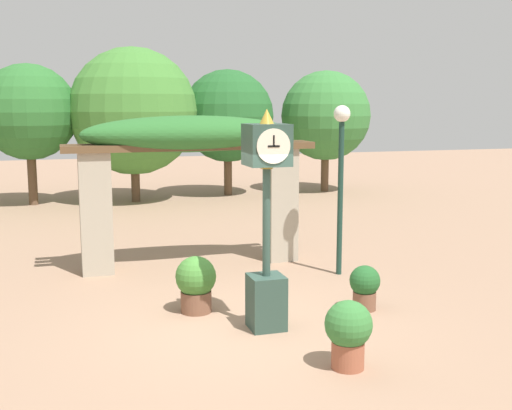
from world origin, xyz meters
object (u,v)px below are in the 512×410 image
object	(u,v)px
potted_plant_near_left	(348,331)
potted_plant_near_right	(365,286)
potted_plant_far_left	(196,282)
pedestal_clock	(266,221)
lamp_post	(341,157)

from	to	relation	value
potted_plant_near_left	potted_plant_near_right	size ratio (longest dim) A/B	1.20
potted_plant_far_left	pedestal_clock	bearing A→B (deg)	-51.19
lamp_post	potted_plant_near_left	bearing A→B (deg)	-112.82
potted_plant_near_left	potted_plant_far_left	bearing A→B (deg)	116.76
pedestal_clock	lamp_post	distance (m)	3.32
potted_plant_near_right	lamp_post	xyz separation A→B (m)	(0.49, 2.05, 1.82)
potted_plant_far_left	lamp_post	distance (m)	3.74
pedestal_clock	lamp_post	size ratio (longest dim) A/B	0.99
pedestal_clock	lamp_post	world-z (taller)	lamp_post
pedestal_clock	potted_plant_near_left	xyz separation A→B (m)	(0.51, -1.61, -1.09)
potted_plant_near_left	lamp_post	distance (m)	4.69
potted_plant_far_left	potted_plant_near_left	bearing A→B (deg)	-63.24
potted_plant_far_left	lamp_post	xyz separation A→B (m)	(3.01, 1.40, 1.73)
pedestal_clock	potted_plant_far_left	world-z (taller)	pedestal_clock
potted_plant_near_right	pedestal_clock	bearing A→B (deg)	-168.35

